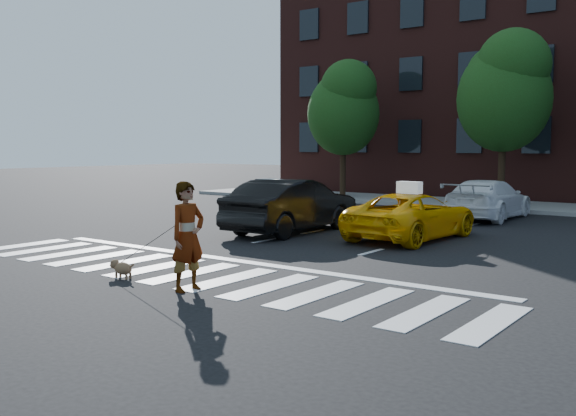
{
  "coord_description": "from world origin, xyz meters",
  "views": [
    {
      "loc": [
        9.0,
        -8.88,
        2.51
      ],
      "look_at": [
        0.28,
        2.85,
        1.1
      ],
      "focal_mm": 40.0,
      "sensor_mm": 36.0,
      "label": 1
    }
  ],
  "objects": [
    {
      "name": "tree_mid",
      "position": [
        0.53,
        17.0,
        4.85
      ],
      "size": [
        3.69,
        3.69,
        7.1
      ],
      "color": "black",
      "rests_on": "ground"
    },
    {
      "name": "tree_left",
      "position": [
        -6.97,
        17.0,
        4.44
      ],
      "size": [
        3.39,
        3.38,
        6.5
      ],
      "color": "black",
      "rests_on": "ground"
    },
    {
      "name": "white_suv",
      "position": [
        1.4,
        12.95,
        0.68
      ],
      "size": [
        2.01,
        4.74,
        1.37
      ],
      "primitive_type": "imported",
      "rotation": [
        0.0,
        0.0,
        3.16
      ],
      "color": "white",
      "rests_on": "ground"
    },
    {
      "name": "ground",
      "position": [
        0.0,
        0.0,
        0.0
      ],
      "size": [
        120.0,
        120.0,
        0.0
      ],
      "primitive_type": "plane",
      "color": "black",
      "rests_on": "ground"
    },
    {
      "name": "crosswalk",
      "position": [
        0.0,
        0.0,
        0.01
      ],
      "size": [
        13.0,
        2.4,
        0.01
      ],
      "primitive_type": "cube",
      "color": "silver",
      "rests_on": "ground"
    },
    {
      "name": "stop_line",
      "position": [
        0.0,
        1.6,
        0.01
      ],
      "size": [
        12.0,
        0.3,
        0.01
      ],
      "primitive_type": "cube",
      "color": "silver",
      "rests_on": "ground"
    },
    {
      "name": "taxi_sign",
      "position": [
        1.4,
        6.8,
        1.41
      ],
      "size": [
        0.66,
        0.31,
        0.32
      ],
      "primitive_type": "cube",
      "rotation": [
        0.0,
        0.0,
        3.09
      ],
      "color": "white",
      "rests_on": "taxi"
    },
    {
      "name": "dog",
      "position": [
        -0.75,
        -1.11,
        0.2
      ],
      "size": [
        0.61,
        0.28,
        0.34
      ],
      "rotation": [
        0.0,
        0.0,
        0.13
      ],
      "color": "olive",
      "rests_on": "ground"
    },
    {
      "name": "sidewalk_far",
      "position": [
        0.0,
        17.5,
        0.07
      ],
      "size": [
        30.0,
        4.0,
        0.15
      ],
      "primitive_type": "cube",
      "color": "slate",
      "rests_on": "ground"
    },
    {
      "name": "black_sedan",
      "position": [
        -2.0,
        6.13,
        0.78
      ],
      "size": [
        1.71,
        4.78,
        1.57
      ],
      "primitive_type": "imported",
      "rotation": [
        0.0,
        0.0,
        3.15
      ],
      "color": "black",
      "rests_on": "ground"
    },
    {
      "name": "woman",
      "position": [
        1.05,
        -1.1,
        0.95
      ],
      "size": [
        0.52,
        0.73,
        1.91
      ],
      "primitive_type": "imported",
      "rotation": [
        0.0,
        0.0,
        1.48
      ],
      "color": "#999999",
      "rests_on": "ground"
    },
    {
      "name": "taxi",
      "position": [
        1.4,
        7.0,
        0.63
      ],
      "size": [
        2.32,
        4.61,
        1.25
      ],
      "primitive_type": "imported",
      "rotation": [
        0.0,
        0.0,
        3.09
      ],
      "color": "#DD9D04",
      "rests_on": "ground"
    },
    {
      "name": "building",
      "position": [
        0.0,
        25.0,
        6.0
      ],
      "size": [
        26.0,
        10.0,
        12.0
      ],
      "primitive_type": "cube",
      "color": "#421B17",
      "rests_on": "ground"
    }
  ]
}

